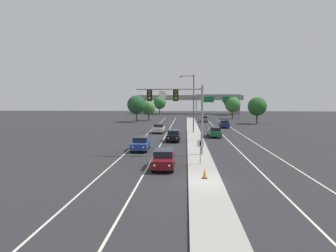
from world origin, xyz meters
TOP-DOWN VIEW (x-y plane):
  - ground_plane at (0.00, 0.00)m, footprint 260.00×260.00m
  - median_island at (0.00, 18.00)m, footprint 2.40×110.00m
  - lane_stripe_oncoming_center at (-4.70, 25.00)m, footprint 0.14×100.00m
  - lane_stripe_receding_center at (4.70, 25.00)m, footprint 0.14×100.00m
  - edge_stripe_left at (-8.00, 25.00)m, footprint 0.14×100.00m
  - edge_stripe_right at (8.00, 25.00)m, footprint 0.14×100.00m
  - overhead_signal_mast at (-1.93, 10.12)m, footprint 6.96×0.44m
  - median_sign_post at (-0.10, 5.46)m, footprint 0.60×0.10m
  - street_lamp_median at (-0.31, 30.94)m, footprint 2.58×0.28m
  - car_oncoming_darkred at (-3.27, 4.38)m, footprint 1.85×4.48m
  - car_oncoming_blue at (-6.61, 12.98)m, footprint 1.90×4.50m
  - car_oncoming_black at (-3.14, 20.72)m, footprint 1.91×4.50m
  - car_oncoming_silver at (-6.18, 30.96)m, footprint 1.91×4.51m
  - car_receding_green at (3.05, 25.67)m, footprint 1.93×4.51m
  - car_receding_navy at (6.58, 41.10)m, footprint 1.91×4.51m
  - car_receding_grey at (3.39, 57.27)m, footprint 1.86×4.49m
  - traffic_cone_median_nose at (-0.01, 0.72)m, footprint 0.36×0.36m
  - highway_sign_gantry at (8.20, 68.72)m, footprint 13.28×0.42m
  - overpass_bridge at (0.00, 99.99)m, footprint 42.40×6.40m
  - tree_far_right_b at (15.19, 88.96)m, footprint 5.28×5.28m
  - tree_far_right_a at (12.66, 69.18)m, footprint 4.69×4.69m
  - tree_far_right_c at (15.69, 51.29)m, footprint 4.48×4.48m
  - tree_far_left_b at (-11.78, 60.72)m, footprint 3.74×3.74m
  - tree_far_left_c at (-14.34, 55.49)m, footprint 4.82×4.82m
  - tree_far_left_a at (-11.70, 93.16)m, footprint 4.87×4.87m

SIDE VIEW (x-z plane):
  - ground_plane at x=0.00m, z-range 0.00..0.00m
  - lane_stripe_oncoming_center at x=-4.70m, z-range 0.00..0.01m
  - lane_stripe_receding_center at x=4.70m, z-range 0.00..0.01m
  - edge_stripe_left at x=-8.00m, z-range 0.00..0.01m
  - edge_stripe_right at x=8.00m, z-range 0.00..0.01m
  - median_island at x=0.00m, z-range 0.00..0.15m
  - traffic_cone_median_nose at x=-0.01m, z-range 0.14..0.88m
  - car_oncoming_darkred at x=-3.27m, z-range 0.03..1.61m
  - car_oncoming_blue at x=-6.61m, z-range 0.03..1.61m
  - car_oncoming_black at x=-3.14m, z-range 0.03..1.61m
  - car_oncoming_silver at x=-6.18m, z-range 0.03..1.61m
  - car_receding_green at x=3.05m, z-range 0.03..1.61m
  - car_receding_navy at x=6.58m, z-range 0.03..1.61m
  - car_receding_grey at x=3.39m, z-range 0.03..1.61m
  - median_sign_post at x=-0.10m, z-range 0.49..2.69m
  - tree_far_left_b at x=-11.78m, z-range 0.82..6.24m
  - tree_far_right_c at x=15.69m, z-range 0.99..7.46m
  - tree_far_right_a at x=12.66m, z-range 1.04..7.82m
  - tree_far_left_c at x=-14.34m, z-range 1.07..8.03m
  - tree_far_left_a at x=-11.70m, z-range 1.08..8.13m
  - tree_far_right_b at x=15.19m, z-range 1.17..8.81m
  - overhead_signal_mast at x=-1.93m, z-range 1.72..8.92m
  - overpass_bridge at x=0.00m, z-range 1.96..9.61m
  - street_lamp_median at x=-0.31m, z-range 0.79..10.79m
  - highway_sign_gantry at x=8.20m, z-range 2.41..9.91m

